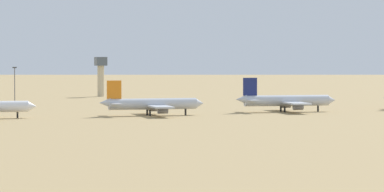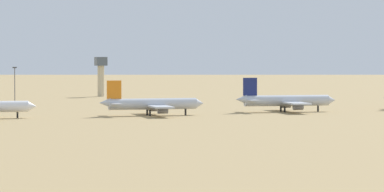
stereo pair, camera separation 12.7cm
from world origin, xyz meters
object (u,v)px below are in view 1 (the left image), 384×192
object	(u,v)px
parked_jet_orange_3	(152,104)
parked_jet_navy_4	(286,101)
control_tower	(101,73)
light_pole_west	(15,82)

from	to	relation	value
parked_jet_orange_3	parked_jet_navy_4	world-z (taller)	parked_jet_navy_4
parked_jet_orange_3	control_tower	xyz separation A→B (m)	(24.94, 155.62, 7.57)
parked_jet_orange_3	parked_jet_navy_4	bearing A→B (deg)	10.53
light_pole_west	control_tower	bearing A→B (deg)	42.59
parked_jet_navy_4	light_pole_west	world-z (taller)	light_pole_west
parked_jet_navy_4	control_tower	xyz separation A→B (m)	(-26.85, 151.34, 7.45)
parked_jet_orange_3	light_pole_west	xyz separation A→B (m)	(-25.57, 109.20, 4.84)
parked_jet_navy_4	control_tower	bearing A→B (deg)	107.93
parked_jet_orange_3	light_pole_west	distance (m)	112.26
parked_jet_orange_3	light_pole_west	bearing A→B (deg)	108.98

